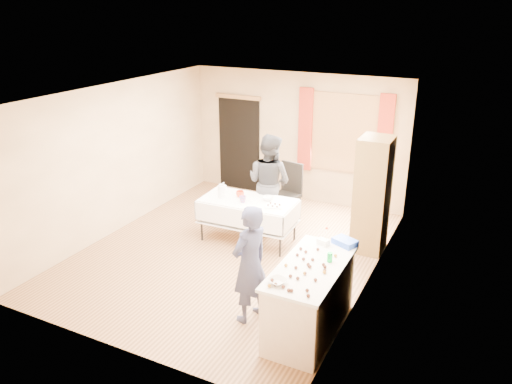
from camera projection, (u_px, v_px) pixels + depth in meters
The scene contains 29 objects.
floor at pixel (231, 252), 8.24m from camera, with size 4.50×5.50×0.02m, color #9E7047.
ceiling at pixel (228, 93), 7.30m from camera, with size 4.50×5.50×0.02m, color white.
wall_back at pixel (296, 137), 10.08m from camera, with size 4.50×0.02×2.60m, color tan.
wall_front at pixel (107, 251), 5.46m from camera, with size 4.50×0.02×2.60m, color tan.
wall_left at pixel (117, 158), 8.71m from camera, with size 0.02×5.50×2.60m, color tan.
wall_right at pixel (374, 201), 6.83m from camera, with size 0.02×5.50×2.60m, color tan.
window_frame at pixel (344, 133), 9.56m from camera, with size 1.32×0.06×1.52m, color olive.
window_pane at pixel (344, 133), 9.55m from camera, with size 1.20×0.02×1.40m, color white.
curtain_left at pixel (305, 130), 9.84m from camera, with size 0.28×0.06×1.65m, color #9C2C1B.
curtain_right at pixel (384, 138), 9.20m from camera, with size 0.28×0.06×1.65m, color #9C2C1B.
doorway at pixel (239, 144), 10.70m from camera, with size 0.95×0.04×2.00m, color black.
door_lintel at pixel (238, 97), 10.31m from camera, with size 1.05×0.06×0.08m, color olive.
cabinet at pixel (372, 195), 8.00m from camera, with size 0.50×0.60×1.91m, color brown.
counter at pixel (310, 299), 6.11m from camera, with size 0.73×1.54×0.91m.
party_table at pixel (248, 216), 8.47m from camera, with size 1.64×0.88×0.75m.
chair at pixel (286, 204), 9.33m from camera, with size 0.51×0.51×1.09m.
girl at pixel (250, 264), 6.23m from camera, with size 0.54×0.66×1.57m, color #26294A.
woman at pixel (269, 182), 8.81m from camera, with size 0.95×0.80×1.75m, color black.
soda_can at pixel (330, 257), 6.01m from camera, with size 0.07×0.07×0.12m, color #098D2B.
mixing_bowl at pixel (277, 281), 5.56m from camera, with size 0.27×0.27×0.05m, color white.
foam_block at pixel (323, 242), 6.44m from camera, with size 0.15×0.10×0.08m, color white.
blue_basket at pixel (345, 242), 6.45m from camera, with size 0.30×0.20×0.08m, color blue.
pitcher at pixel (221, 192), 8.41m from camera, with size 0.11×0.11×0.22m, color silver.
cup_red at pixel (240, 194), 8.47m from camera, with size 0.16×0.16×0.11m, color red.
cup_rainbow at pixel (243, 199), 8.24m from camera, with size 0.13×0.13×0.11m, color red.
small_bowl at pixel (268, 198), 8.34m from camera, with size 0.24×0.24×0.06m, color white.
pastry_tray at pixel (274, 206), 8.07m from camera, with size 0.28×0.20×0.02m, color white.
bottle at pixel (224, 187), 8.72m from camera, with size 0.08×0.08×0.16m, color white.
cake_balls at pixel (303, 271), 5.79m from camera, with size 0.52×1.10×0.04m.
Camera 1 is at (3.63, -6.40, 3.85)m, focal length 35.00 mm.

